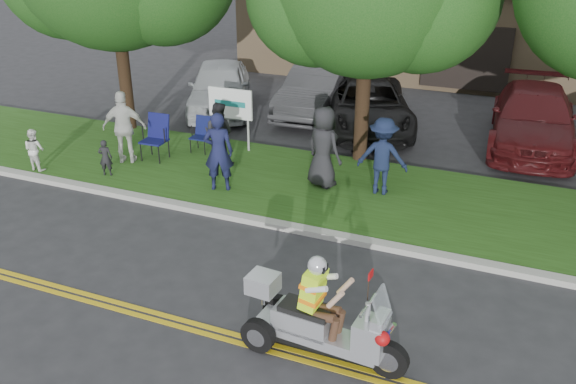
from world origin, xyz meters
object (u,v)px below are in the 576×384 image
at_px(spectator_adult_left, 219,152).
at_px(parked_car_mid, 368,105).
at_px(spectator_adult_mid, 219,134).
at_px(parked_car_right, 533,118).
at_px(trike_scooter, 318,321).
at_px(lawn_chair_b, 202,132).
at_px(lawn_chair_a, 156,134).
at_px(parked_car_left, 317,90).
at_px(parked_car_far_left, 220,87).
at_px(spectator_adult_right, 124,127).

xyz_separation_m(spectator_adult_left, parked_car_mid, (1.85, 5.80, -0.31)).
relative_size(spectator_adult_mid, parked_car_right, 0.30).
height_order(spectator_adult_left, spectator_adult_mid, spectator_adult_left).
relative_size(parked_car_mid, parked_car_right, 0.95).
relative_size(trike_scooter, lawn_chair_b, 2.68).
height_order(lawn_chair_a, parked_car_right, parked_car_right).
bearing_deg(parked_car_mid, spectator_adult_mid, -140.80).
relative_size(lawn_chair_a, spectator_adult_mid, 0.72).
bearing_deg(trike_scooter, spectator_adult_left, 136.38).
height_order(lawn_chair_b, spectator_adult_left, spectator_adult_left).
relative_size(lawn_chair_a, spectator_adult_left, 0.63).
bearing_deg(lawn_chair_b, parked_car_left, 70.45).
relative_size(spectator_adult_left, spectator_adult_mid, 1.14).
xyz_separation_m(spectator_adult_left, parked_car_left, (-0.09, 6.65, -0.25)).
bearing_deg(parked_car_far_left, spectator_adult_mid, -86.07).
relative_size(trike_scooter, parked_car_far_left, 0.53).
bearing_deg(lawn_chair_a, parked_car_left, 64.91).
distance_m(spectator_adult_left, parked_car_far_left, 6.51).
distance_m(trike_scooter, spectator_adult_mid, 7.52).
bearing_deg(spectator_adult_mid, parked_car_right, -146.21).
distance_m(spectator_adult_right, parked_car_mid, 7.12).
height_order(lawn_chair_b, parked_car_left, parked_car_left).
distance_m(trike_scooter, lawn_chair_a, 8.52).
bearing_deg(parked_car_far_left, lawn_chair_a, -106.19).
distance_m(lawn_chair_a, parked_car_right, 10.18).
relative_size(lawn_chair_a, spectator_adult_right, 0.62).
xyz_separation_m(spectator_adult_right, parked_car_left, (2.89, 6.08, -0.26)).
xyz_separation_m(spectator_adult_mid, parked_car_far_left, (-2.33, 4.35, -0.11)).
distance_m(lawn_chair_b, parked_car_far_left, 3.97).
height_order(trike_scooter, parked_car_far_left, trike_scooter).
relative_size(lawn_chair_a, parked_car_right, 0.21).
relative_size(spectator_adult_mid, parked_car_far_left, 0.34).
bearing_deg(trike_scooter, parked_car_far_left, 129.19).
relative_size(spectator_adult_left, parked_car_far_left, 0.39).
relative_size(trike_scooter, spectator_adult_right, 1.35).
distance_m(trike_scooter, spectator_adult_left, 6.00).
relative_size(lawn_chair_b, parked_car_far_left, 0.20).
bearing_deg(spectator_adult_left, parked_car_left, -109.53).
height_order(lawn_chair_b, parked_car_mid, parked_car_mid).
distance_m(parked_car_far_left, parked_car_mid, 4.94).
height_order(lawn_chair_a, parked_car_far_left, parked_car_far_left).
relative_size(lawn_chair_b, parked_car_left, 0.20).
xyz_separation_m(parked_car_far_left, parked_car_mid, (4.93, 0.08, -0.08)).
distance_m(lawn_chair_b, parked_car_left, 4.86).
bearing_deg(parked_car_mid, spectator_adult_left, -128.07).
height_order(lawn_chair_b, spectator_adult_right, spectator_adult_right).
xyz_separation_m(lawn_chair_b, spectator_adult_right, (-1.36, -1.47, 0.40)).
height_order(lawn_chair_b, parked_car_far_left, parked_car_far_left).
bearing_deg(parked_car_far_left, parked_car_right, -21.61).
bearing_deg(parked_car_far_left, trike_scooter, -79.36).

